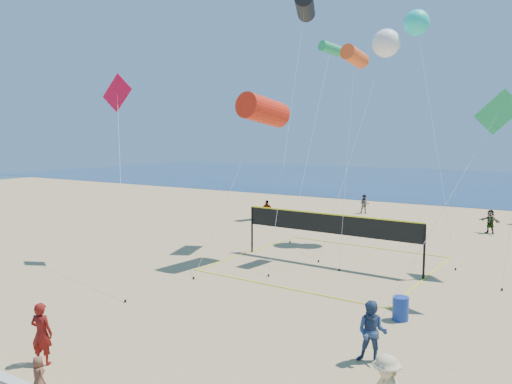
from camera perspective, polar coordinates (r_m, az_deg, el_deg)
The scene contains 18 objects.
ground at distance 14.25m, azimuth -9.99°, elevation -19.96°, with size 120.00×120.00×0.00m, color tan.
ocean at distance 72.27m, azimuth 24.63°, elevation 0.90°, with size 140.00×50.00×0.03m, color navy.
woman at distance 15.50m, azimuth -23.30°, elevation -14.62°, with size 0.64×0.42×1.76m, color maroon.
toddler at distance 12.73m, azimuth -23.61°, elevation -18.64°, with size 0.42×0.28×0.87m, color brown.
bystander_a at distance 14.74m, azimuth 13.13°, elevation -15.35°, with size 0.86×0.67×1.77m, color navy.
far_person_0 at distance 36.68m, azimuth 1.23°, elevation -2.17°, with size 0.93×0.39×1.59m, color gray.
far_person_1 at distance 35.71m, azimuth 25.20°, elevation -3.07°, with size 1.43×0.46×1.54m, color gray.
far_person_3 at distance 41.40m, azimuth 12.30°, elevation -1.37°, with size 0.74×0.58×1.52m, color gray.
trash_barrel at distance 18.26m, azimuth 16.19°, elevation -12.67°, with size 0.55×0.55×0.82m, color navy.
volleyball_net at distance 24.78m, azimuth 8.37°, elevation -4.24°, with size 9.88×9.73×2.52m.
kite_0 at distance 24.73m, azimuth 0.85°, elevation 9.32°, with size 1.75×6.01×8.37m.
kite_1 at distance 29.52m, azimuth 5.62°, elevation 20.40°, with size 2.62×8.16×14.11m.
kite_2 at distance 25.94m, azimuth 11.22°, elevation 14.93°, with size 0.92×3.56×10.70m.
kite_3 at distance 25.78m, azimuth -15.56°, elevation 10.08°, with size 6.15×4.91×9.36m.
kite_4 at distance 20.09m, azimuth 25.45°, elevation 7.23°, with size 3.74×4.40×7.99m.
kite_6 at distance 30.93m, azimuth 14.65°, elevation 16.13°, with size 2.11×7.71×12.41m.
kite_7 at distance 31.54m, azimuth 17.88°, elevation 17.94°, with size 4.53×6.40×13.48m.
kite_8 at distance 39.31m, azimuth 8.51°, elevation 15.89°, with size 2.66×11.01×13.34m.
Camera 1 is at (8.55, -9.48, 6.33)m, focal length 35.00 mm.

